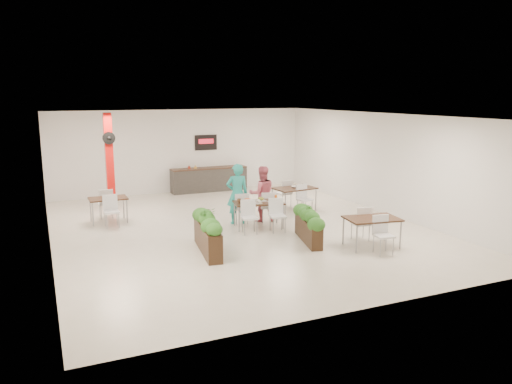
% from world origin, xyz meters
% --- Properties ---
extents(ground, '(12.00, 12.00, 0.00)m').
position_xyz_m(ground, '(0.00, 0.00, 0.00)').
color(ground, beige).
rests_on(ground, ground).
extents(room_shell, '(10.10, 12.10, 3.22)m').
position_xyz_m(room_shell, '(0.00, 0.00, 2.01)').
color(room_shell, white).
rests_on(room_shell, ground).
extents(red_column, '(0.40, 0.41, 3.20)m').
position_xyz_m(red_column, '(-3.00, 3.79, 1.64)').
color(red_column, red).
rests_on(red_column, ground).
extents(service_counter, '(3.00, 0.64, 2.20)m').
position_xyz_m(service_counter, '(1.00, 5.65, 0.49)').
color(service_counter, '#2D2B28').
rests_on(service_counter, ground).
extents(main_table, '(1.52, 1.81, 0.92)m').
position_xyz_m(main_table, '(0.56, -0.14, 0.64)').
color(main_table, black).
rests_on(main_table, ground).
extents(diner_man, '(0.72, 0.54, 1.80)m').
position_xyz_m(diner_man, '(0.17, 0.51, 0.90)').
color(diner_man, teal).
rests_on(diner_man, ground).
extents(diner_woman, '(0.91, 0.77, 1.67)m').
position_xyz_m(diner_woman, '(0.97, 0.51, 0.84)').
color(diner_woman, '#D86073').
rests_on(diner_woman, ground).
extents(planter_left, '(0.63, 2.10, 1.11)m').
position_xyz_m(planter_left, '(-1.49, -1.73, 0.53)').
color(planter_left, black).
rests_on(planter_left, ground).
extents(planter_right, '(0.76, 1.80, 0.96)m').
position_xyz_m(planter_right, '(1.19, -1.93, 0.49)').
color(planter_right, black).
rests_on(planter_right, ground).
extents(side_table_a, '(1.10, 1.62, 0.92)m').
position_xyz_m(side_table_a, '(-3.31, 2.19, 0.62)').
color(side_table_a, black).
rests_on(side_table_a, ground).
extents(side_table_b, '(1.44, 1.66, 0.92)m').
position_xyz_m(side_table_b, '(2.56, 1.43, 0.64)').
color(side_table_b, black).
rests_on(side_table_b, ground).
extents(side_table_c, '(1.42, 1.66, 0.92)m').
position_xyz_m(side_table_c, '(2.42, -2.98, 0.63)').
color(side_table_c, black).
rests_on(side_table_c, ground).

